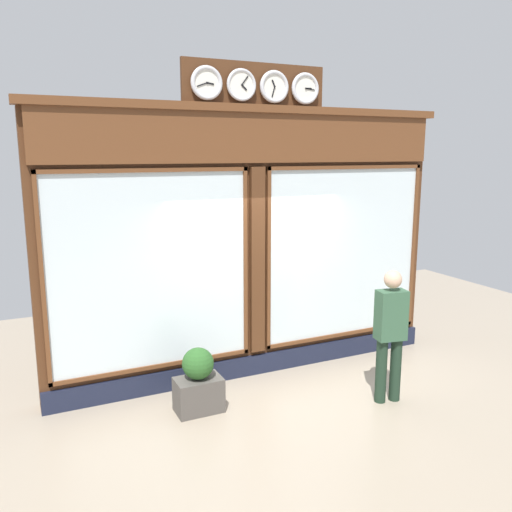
{
  "coord_description": "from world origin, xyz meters",
  "views": [
    {
      "loc": [
        3.02,
        6.4,
        3.1
      ],
      "look_at": [
        0.0,
        0.0,
        1.7
      ],
      "focal_mm": 37.13,
      "sensor_mm": 36.0,
      "label": 1
    }
  ],
  "objects": [
    {
      "name": "ground_plane",
      "position": [
        0.0,
        2.8,
        0.0
      ],
      "size": [
        14.0,
        14.0,
        0.0
      ],
      "primitive_type": "plane",
      "color": "gray"
    },
    {
      "name": "shop_facade",
      "position": [
        -0.0,
        -0.12,
        1.88
      ],
      "size": [
        5.82,
        0.42,
        4.22
      ],
      "color": "#4C2B16",
      "rests_on": "ground_plane"
    },
    {
      "name": "pedestrian",
      "position": [
        -1.14,
        1.48,
        0.93
      ],
      "size": [
        0.39,
        0.28,
        1.69
      ],
      "color": "#1C2F21",
      "rests_on": "ground_plane"
    },
    {
      "name": "planter_box",
      "position": [
        1.11,
        0.72,
        0.21
      ],
      "size": [
        0.56,
        0.36,
        0.42
      ],
      "primitive_type": "cube",
      "color": "#4C4742",
      "rests_on": "ground_plane"
    },
    {
      "name": "planter_shrub",
      "position": [
        1.11,
        0.72,
        0.61
      ],
      "size": [
        0.38,
        0.38,
        0.38
      ],
      "primitive_type": "sphere",
      "color": "#285623",
      "rests_on": "planter_box"
    }
  ]
}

